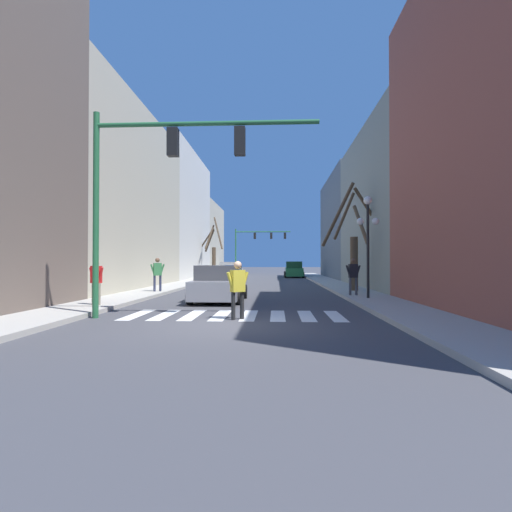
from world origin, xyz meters
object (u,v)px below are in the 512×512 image
car_parked_left_near (231,271)px  car_driving_toward_lane (294,270)px  traffic_signal_near (160,168)px  pedestrian_near_right_corner (353,273)px  pedestrian_on_left_sidewalk (157,272)px  car_parked_left_mid (219,284)px  street_lamp_right_corner (368,226)px  pedestrian_on_right_sidewalk (96,278)px  traffic_signal_far (256,240)px  street_tree_right_near (213,251)px  street_tree_right_mid (354,242)px  pedestrian_waiting_at_curb (238,285)px

car_parked_left_near → car_driving_toward_lane: car_driving_toward_lane is taller
traffic_signal_near → pedestrian_near_right_corner: (7.08, 6.99, -3.37)m
pedestrian_on_left_sidewalk → car_driving_toward_lane: bearing=-137.0°
car_driving_toward_lane → pedestrian_near_right_corner: (1.66, -24.91, 0.35)m
car_parked_left_mid → street_lamp_right_corner: bearing=92.1°
pedestrian_on_right_sidewalk → pedestrian_near_right_corner: pedestrian_near_right_corner is taller
traffic_signal_far → pedestrian_on_left_sidewalk: size_ratio=4.25×
traffic_signal_far → pedestrian_on_left_sidewalk: traffic_signal_far is taller
pedestrian_near_right_corner → street_tree_right_near: street_tree_right_near is taller
traffic_signal_far → street_lamp_right_corner: size_ratio=1.71×
traffic_signal_far → street_lamp_right_corner: traffic_signal_far is taller
street_lamp_right_corner → street_tree_right_mid: 4.67m
pedestrian_on_right_sidewalk → street_tree_right_near: (-0.11, 27.02, 1.68)m
car_parked_left_near → street_tree_right_mid: street_tree_right_mid is taller
pedestrian_on_right_sidewalk → pedestrian_on_left_sidewalk: size_ratio=0.94×
traffic_signal_near → pedestrian_waiting_at_curb: size_ratio=3.97×
car_parked_left_near → street_tree_right_mid: bearing=-153.1°
street_lamp_right_corner → car_parked_left_near: (-8.41, 21.84, -2.45)m
car_parked_left_mid → street_tree_right_near: size_ratio=0.71×
traffic_signal_far → pedestrian_near_right_corner: bearing=-79.8°
car_parked_left_near → street_lamp_right_corner: bearing=-158.9°
car_parked_left_near → car_driving_toward_lane: (6.41, 4.54, 0.02)m
street_lamp_right_corner → pedestrian_on_right_sidewalk: 11.11m
pedestrian_near_right_corner → pedestrian_on_left_sidewalk: bearing=-20.7°
pedestrian_waiting_at_curb → pedestrian_on_right_sidewalk: pedestrian_on_right_sidewalk is taller
pedestrian_near_right_corner → street_tree_right_near: 24.55m
pedestrian_waiting_at_curb → pedestrian_near_right_corner: (4.72, 7.08, 0.15)m
street_lamp_right_corner → street_tree_right_near: 25.98m
car_parked_left_mid → street_tree_right_near: (-4.13, 23.99, 2.08)m
traffic_signal_far → car_driving_toward_lane: 11.57m
traffic_signal_near → street_tree_right_near: 29.49m
car_parked_left_near → pedestrian_near_right_corner: bearing=-158.4°
traffic_signal_far → pedestrian_on_left_sidewalk: 33.33m
traffic_signal_near → car_driving_toward_lane: 32.58m
car_parked_left_mid → street_tree_right_near: street_tree_right_near is taller
street_tree_right_near → traffic_signal_near: bearing=-84.0°
street_tree_right_mid → pedestrian_on_right_sidewalk: bearing=-143.5°
traffic_signal_far → car_parked_left_near: bearing=-97.2°
traffic_signal_far → pedestrian_near_right_corner: (6.25, -34.84, -3.44)m
car_parked_left_near → traffic_signal_far: bearing=-7.2°
car_driving_toward_lane → pedestrian_on_left_sidewalk: 24.45m
pedestrian_near_right_corner → pedestrian_on_right_sidewalk: bearing=15.3°
traffic_signal_far → car_driving_toward_lane: (4.59, -9.92, -3.79)m
traffic_signal_near → pedestrian_on_left_sidewalk: (-2.74, 8.86, -3.34)m
street_lamp_right_corner → pedestrian_on_left_sidewalk: size_ratio=2.49×
car_parked_left_near → pedestrian_near_right_corner: 21.92m
pedestrian_waiting_at_curb → pedestrian_near_right_corner: size_ratio=1.00×
car_parked_left_mid → pedestrian_on_right_sidewalk: (-4.02, -3.03, 0.40)m
street_tree_right_mid → street_tree_right_near: street_tree_right_near is taller
pedestrian_waiting_at_curb → street_tree_right_near: size_ratio=0.28×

